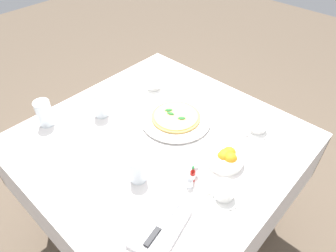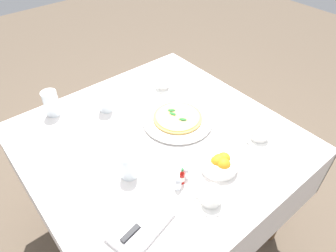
{
  "view_description": "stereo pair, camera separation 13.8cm",
  "coord_description": "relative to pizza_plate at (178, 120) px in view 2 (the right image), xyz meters",
  "views": [
    {
      "loc": [
        -0.68,
        -0.69,
        1.69
      ],
      "look_at": [
        0.07,
        0.01,
        0.77
      ],
      "focal_mm": 32.38,
      "sensor_mm": 36.0,
      "label": 1
    },
    {
      "loc": [
        -0.58,
        -0.78,
        1.69
      ],
      "look_at": [
        0.07,
        0.01,
        0.77
      ],
      "focal_mm": 32.38,
      "sensor_mm": 36.0,
      "label": 2
    }
  ],
  "objects": [
    {
      "name": "coffee_cup_far_right",
      "position": [
        0.12,
        0.26,
        0.02
      ],
      "size": [
        0.13,
        0.13,
        0.07
      ],
      "color": "white",
      "rests_on": "dining_table"
    },
    {
      "name": "dining_table",
      "position": [
        -0.14,
        -0.03,
        -0.14
      ],
      "size": [
        1.11,
        1.11,
        0.75
      ],
      "color": "white",
      "rests_on": "ground_plane"
    },
    {
      "name": "water_glass_right_edge",
      "position": [
        -0.36,
        -0.12,
        0.04
      ],
      "size": [
        0.07,
        0.07,
        0.11
      ],
      "color": "white",
      "rests_on": "dining_table"
    },
    {
      "name": "water_glass_far_left",
      "position": [
        -0.21,
        0.29,
        0.04
      ],
      "size": [
        0.07,
        0.07,
        0.13
      ],
      "color": "white",
      "rests_on": "dining_table"
    },
    {
      "name": "pepper_shaker",
      "position": [
        -0.25,
        -0.29,
        0.01
      ],
      "size": [
        0.03,
        0.03,
        0.06
      ],
      "color": "white",
      "rests_on": "dining_table"
    },
    {
      "name": "coffee_cup_center_back",
      "position": [
        0.2,
        -0.32,
        0.02
      ],
      "size": [
        0.13,
        0.13,
        0.06
      ],
      "color": "white",
      "rests_on": "dining_table"
    },
    {
      "name": "pizza",
      "position": [
        -0.0,
        0.0,
        0.01
      ],
      "size": [
        0.23,
        0.23,
        0.02
      ],
      "color": "tan",
      "rests_on": "pizza_plate"
    },
    {
      "name": "salt_shaker",
      "position": [
        -0.2,
        -0.27,
        0.01
      ],
      "size": [
        0.03,
        0.03,
        0.06
      ],
      "color": "white",
      "rests_on": "dining_table"
    },
    {
      "name": "napkin_folded",
      "position": [
        -0.45,
        -0.34,
        -0.0
      ],
      "size": [
        0.24,
        0.18,
        0.02
      ],
      "rotation": [
        0.0,
        0.0,
        0.23
      ],
      "color": "silver",
      "rests_on": "dining_table"
    },
    {
      "name": "hot_sauce_bottle",
      "position": [
        -0.22,
        -0.28,
        0.02
      ],
      "size": [
        0.02,
        0.02,
        0.08
      ],
      "color": "#B7140F",
      "rests_on": "dining_table"
    },
    {
      "name": "ground_plane",
      "position": [
        -0.14,
        -0.03,
        -0.76
      ],
      "size": [
        8.0,
        8.0,
        0.0
      ],
      "primitive_type": "plane",
      "color": "brown"
    },
    {
      "name": "water_glass_back_corner",
      "position": [
        -0.42,
        0.43,
        0.05
      ],
      "size": [
        0.07,
        0.07,
        0.12
      ],
      "color": "white",
      "rests_on": "dining_table"
    },
    {
      "name": "dinner_knife",
      "position": [
        -0.45,
        -0.34,
        0.01
      ],
      "size": [
        0.2,
        0.05,
        0.01
      ],
      "rotation": [
        0.0,
        0.0,
        0.17
      ],
      "color": "silver",
      "rests_on": "napkin_folded"
    },
    {
      "name": "citrus_bowl",
      "position": [
        -0.06,
        -0.32,
        0.02
      ],
      "size": [
        0.15,
        0.15,
        0.07
      ],
      "color": "white",
      "rests_on": "dining_table"
    },
    {
      "name": "coffee_cup_near_right",
      "position": [
        -0.2,
        -0.41,
        0.02
      ],
      "size": [
        0.13,
        0.13,
        0.06
      ],
      "color": "white",
      "rests_on": "dining_table"
    },
    {
      "name": "pizza_plate",
      "position": [
        0.0,
        0.0,
        0.0
      ],
      "size": [
        0.33,
        0.33,
        0.02
      ],
      "color": "white",
      "rests_on": "dining_table"
    }
  ]
}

